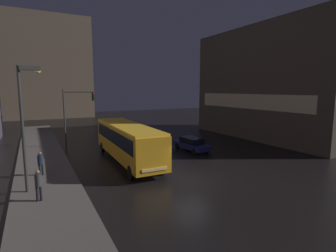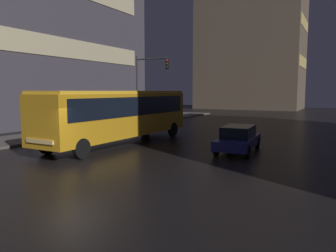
{
  "view_description": "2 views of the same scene",
  "coord_description": "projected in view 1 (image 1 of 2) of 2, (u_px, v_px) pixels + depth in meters",
  "views": [
    {
      "loc": [
        -9.58,
        -14.87,
        6.27
      ],
      "look_at": [
        2.55,
        8.35,
        2.6
      ],
      "focal_mm": 28.0,
      "sensor_mm": 36.0,
      "label": 1
    },
    {
      "loc": [
        9.67,
        -9.72,
        3.25
      ],
      "look_at": [
        1.17,
        6.12,
        1.32
      ],
      "focal_mm": 35.0,
      "sensor_mm": 36.0,
      "label": 2
    }
  ],
  "objects": [
    {
      "name": "street_lamp_sidewalk",
      "position": [
        26.0,
        109.0,
        15.21
      ],
      "size": [
        1.25,
        0.36,
        7.48
      ],
      "color": "#2D2D2D",
      "rests_on": "sidewalk_left"
    },
    {
      "name": "building_right_block",
      "position": [
        277.0,
        84.0,
        34.29
      ],
      "size": [
        10.07,
        21.03,
        13.96
      ],
      "color": "#4C4238",
      "rests_on": "ground"
    },
    {
      "name": "sidewalk_left",
      "position": [
        43.0,
        161.0,
        22.96
      ],
      "size": [
        4.0,
        48.0,
        0.15
      ],
      "color": "#56514C",
      "rests_on": "ground"
    },
    {
      "name": "ground_plane",
      "position": [
        191.0,
        180.0,
        18.32
      ],
      "size": [
        120.0,
        120.0,
        0.0
      ],
      "primitive_type": "plane",
      "color": "black"
    },
    {
      "name": "bus_near",
      "position": [
        127.0,
        139.0,
        22.68
      ],
      "size": [
        2.92,
        12.02,
        3.26
      ],
      "rotation": [
        0.0,
        0.0,
        3.12
      ],
      "color": "orange",
      "rests_on": "ground"
    },
    {
      "name": "pedestrian_near",
      "position": [
        38.0,
        183.0,
        14.34
      ],
      "size": [
        0.39,
        0.39,
        1.77
      ],
      "rotation": [
        0.0,
        0.0,
        2.99
      ],
      "color": "black",
      "rests_on": "sidewalk_left"
    },
    {
      "name": "traffic_light_main",
      "position": [
        75.0,
        108.0,
        28.15
      ],
      "size": [
        3.32,
        0.35,
        6.3
      ],
      "color": "#2D2D2D",
      "rests_on": "ground"
    },
    {
      "name": "pedestrian_mid",
      "position": [
        41.0,
        161.0,
        18.69
      ],
      "size": [
        0.48,
        0.48,
        1.72
      ],
      "rotation": [
        0.0,
        0.0,
        4.45
      ],
      "color": "black",
      "rests_on": "sidewalk_left"
    },
    {
      "name": "building_far_backdrop",
      "position": [
        47.0,
        69.0,
        59.35
      ],
      "size": [
        18.07,
        12.0,
        21.89
      ],
      "color": "brown",
      "rests_on": "ground"
    },
    {
      "name": "car_taxi",
      "position": [
        192.0,
        144.0,
        26.86
      ],
      "size": [
        2.02,
        4.46,
        1.39
      ],
      "rotation": [
        0.0,
        0.0,
        3.21
      ],
      "color": "navy",
      "rests_on": "ground"
    }
  ]
}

